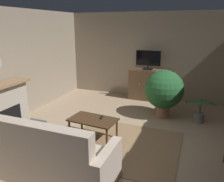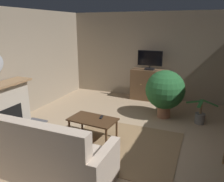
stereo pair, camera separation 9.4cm
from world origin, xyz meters
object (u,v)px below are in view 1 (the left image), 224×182
(fireplace, at_px, (3,110))
(potted_plant_tall_palm_by_window, at_px, (199,115))
(coffee_table, at_px, (93,121))
(potted_plant_on_hearth_side, at_px, (164,90))
(tv_cabinet, at_px, (147,85))
(tv_remote, at_px, (101,117))
(television, at_px, (148,60))
(sofa_floral, at_px, (52,158))

(fireplace, distance_m, potted_plant_tall_palm_by_window, 4.72)
(coffee_table, height_order, potted_plant_on_hearth_side, potted_plant_on_hearth_side)
(tv_cabinet, xyz_separation_m, coffee_table, (-0.47, -3.09, -0.07))
(tv_cabinet, xyz_separation_m, potted_plant_tall_palm_by_window, (1.64, -1.35, -0.29))
(fireplace, xyz_separation_m, tv_remote, (2.22, 0.54, -0.05))
(television, height_order, coffee_table, television)
(fireplace, distance_m, sofa_floral, 2.28)
(fireplace, relative_size, coffee_table, 1.43)
(tv_cabinet, relative_size, coffee_table, 1.13)
(television, bearing_deg, coffee_table, -98.87)
(fireplace, height_order, potted_plant_tall_palm_by_window, fireplace)
(tv_remote, bearing_deg, sofa_floral, 162.37)
(sofa_floral, bearing_deg, tv_remote, 83.48)
(potted_plant_tall_palm_by_window, bearing_deg, television, 141.61)
(coffee_table, bearing_deg, television, 81.13)
(fireplace, distance_m, television, 4.36)
(potted_plant_tall_palm_by_window, bearing_deg, potted_plant_on_hearth_side, 176.18)
(fireplace, distance_m, coffee_table, 2.12)
(television, height_order, tv_remote, television)
(fireplace, xyz_separation_m, television, (2.55, 3.44, 0.81))
(fireplace, distance_m, potted_plant_on_hearth_side, 3.95)
(tv_remote, height_order, potted_plant_on_hearth_side, potted_plant_on_hearth_side)
(coffee_table, bearing_deg, tv_cabinet, 81.28)
(fireplace, xyz_separation_m, potted_plant_tall_palm_by_window, (4.19, 2.14, -0.33))
(tv_remote, distance_m, sofa_floral, 1.56)
(potted_plant_on_hearth_side, bearing_deg, tv_remote, -122.38)
(fireplace, bearing_deg, potted_plant_on_hearth_side, 33.96)
(tv_remote, height_order, sofa_floral, sofa_floral)
(television, distance_m, potted_plant_on_hearth_side, 1.55)
(tv_remote, height_order, potted_plant_tall_palm_by_window, potted_plant_tall_palm_by_window)
(sofa_floral, height_order, potted_plant_on_hearth_side, potted_plant_on_hearth_side)
(potted_plant_on_hearth_side, relative_size, potted_plant_tall_palm_by_window, 1.71)
(television, height_order, potted_plant_on_hearth_side, television)
(tv_cabinet, bearing_deg, potted_plant_tall_palm_by_window, -39.51)
(potted_plant_tall_palm_by_window, bearing_deg, fireplace, -152.90)
(potted_plant_tall_palm_by_window, bearing_deg, tv_cabinet, 140.49)
(coffee_table, bearing_deg, sofa_floral, -91.50)
(television, bearing_deg, potted_plant_tall_palm_by_window, -38.39)
(fireplace, xyz_separation_m, sofa_floral, (2.04, -1.00, -0.18))
(tv_remote, xyz_separation_m, potted_plant_tall_palm_by_window, (1.97, 1.61, -0.28))
(coffee_table, bearing_deg, potted_plant_on_hearth_side, 56.35)
(fireplace, bearing_deg, sofa_floral, -26.18)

